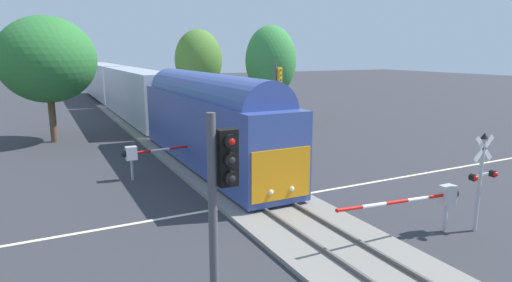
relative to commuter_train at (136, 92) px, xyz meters
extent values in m
plane|color=#333338|center=(0.00, -26.42, -2.73)|extent=(220.00, 220.00, 0.00)
cube|color=beige|center=(0.00, -26.42, -2.73)|extent=(44.00, 0.20, 0.01)
cube|color=gray|center=(0.00, -26.42, -2.64)|extent=(4.40, 80.00, 0.18)
cube|color=#56514C|center=(-0.72, -26.42, -2.48)|extent=(0.10, 80.00, 0.14)
cube|color=#56514C|center=(0.71, -26.42, -2.48)|extent=(0.10, 80.00, 0.14)
cube|color=#384C93|center=(0.00, -19.62, -0.46)|extent=(3.00, 16.86, 3.90)
cube|color=orange|center=(0.00, -28.07, -1.05)|extent=(2.76, 0.08, 2.15)
cylinder|color=#384C93|center=(0.00, -19.62, 1.37)|extent=(2.76, 15.17, 2.76)
sphere|color=#F4F2CC|center=(-0.50, -28.08, -1.73)|extent=(0.24, 0.24, 0.24)
sphere|color=#F4F2CC|center=(0.50, -28.08, -1.73)|extent=(0.24, 0.24, 0.24)
cube|color=#B7BCC6|center=(0.00, 0.02, -0.11)|extent=(3.00, 20.62, 4.60)
cube|color=black|center=(1.51, 0.02, 0.19)|extent=(0.04, 18.55, 0.90)
cube|color=red|center=(1.52, 0.02, -1.26)|extent=(0.04, 18.97, 0.36)
cube|color=#B7BCC6|center=(0.00, 21.53, -0.11)|extent=(3.00, 20.62, 4.60)
cube|color=black|center=(1.51, 21.53, 0.19)|extent=(0.04, 18.55, 0.90)
cube|color=red|center=(1.52, 21.53, -1.26)|extent=(0.04, 18.97, 0.36)
cylinder|color=#B7B7BC|center=(4.56, -32.47, -2.18)|extent=(0.14, 0.14, 1.10)
cube|color=#B7B7BC|center=(4.56, -32.47, -1.28)|extent=(0.56, 0.40, 0.70)
sphere|color=black|center=(4.91, -32.47, -1.28)|extent=(0.36, 0.36, 0.36)
cylinder|color=red|center=(4.06, -32.47, -1.26)|extent=(1.02, 0.12, 0.17)
cylinder|color=white|center=(3.04, -32.47, -1.21)|extent=(1.02, 0.12, 0.17)
cylinder|color=red|center=(2.03, -32.47, -1.16)|extent=(1.02, 0.12, 0.17)
cylinder|color=white|center=(1.02, -32.47, -1.11)|extent=(1.02, 0.12, 0.17)
cylinder|color=red|center=(0.00, -32.47, -1.06)|extent=(1.02, 0.12, 0.17)
sphere|color=red|center=(-0.50, -32.47, -1.04)|extent=(0.14, 0.14, 0.14)
cylinder|color=#B2B2B7|center=(5.62, -32.95, -0.96)|extent=(0.14, 0.14, 3.54)
cube|color=white|center=(5.62, -32.97, 0.46)|extent=(0.98, 0.05, 0.98)
cube|color=white|center=(5.62, -32.97, 0.46)|extent=(0.98, 0.05, 0.98)
cube|color=#B2B2B7|center=(5.62, -32.95, -0.54)|extent=(1.10, 0.08, 0.08)
cylinder|color=black|center=(5.07, -33.05, -0.54)|extent=(0.26, 0.18, 0.26)
cylinder|color=black|center=(6.17, -33.05, -0.54)|extent=(0.26, 0.18, 0.26)
sphere|color=red|center=(5.07, -33.15, -0.54)|extent=(0.20, 0.20, 0.20)
sphere|color=red|center=(6.17, -33.15, -0.54)|extent=(0.20, 0.20, 0.20)
cone|color=black|center=(5.62, -32.95, 0.93)|extent=(0.28, 0.28, 0.22)
cylinder|color=#B7B7BC|center=(-4.57, -20.37, -2.18)|extent=(0.14, 0.14, 1.10)
cube|color=#B7B7BC|center=(-4.57, -20.37, -1.28)|extent=(0.56, 0.40, 0.70)
sphere|color=black|center=(-4.92, -20.37, -1.28)|extent=(0.36, 0.36, 0.36)
cylinder|color=red|center=(-4.06, -20.37, -1.27)|extent=(1.02, 0.12, 0.14)
cylinder|color=white|center=(-3.04, -20.37, -1.25)|extent=(1.02, 0.12, 0.14)
cylinder|color=red|center=(-2.02, -20.37, -1.23)|extent=(1.02, 0.12, 0.14)
cylinder|color=white|center=(-1.00, -20.37, -1.21)|extent=(1.02, 0.12, 0.14)
cylinder|color=red|center=(0.02, -20.37, -1.19)|extent=(1.02, 0.12, 0.14)
sphere|color=red|center=(0.53, -20.37, -1.18)|extent=(0.14, 0.14, 0.14)
cylinder|color=#4C4C51|center=(-6.15, -36.23, 0.09)|extent=(0.16, 0.16, 5.66)
cube|color=black|center=(-5.87, -36.23, 2.12)|extent=(0.34, 0.26, 1.00)
sphere|color=red|center=(-5.87, -36.38, 2.44)|extent=(0.20, 0.20, 0.20)
cylinder|color=black|center=(-5.87, -36.41, 2.44)|extent=(0.24, 0.10, 0.24)
sphere|color=#262626|center=(-5.87, -36.38, 2.12)|extent=(0.20, 0.20, 0.20)
cylinder|color=black|center=(-5.87, -36.41, 2.12)|extent=(0.24, 0.10, 0.24)
sphere|color=#262626|center=(-5.87, -36.38, 1.80)|extent=(0.20, 0.20, 0.20)
cylinder|color=black|center=(-5.87, -36.41, 1.80)|extent=(0.24, 0.10, 0.24)
cylinder|color=#4C4C51|center=(5.67, -17.45, 0.22)|extent=(0.16, 0.16, 5.91)
cube|color=gold|center=(5.95, -17.45, 2.38)|extent=(0.34, 0.26, 1.00)
sphere|color=red|center=(5.95, -17.60, 2.70)|extent=(0.20, 0.20, 0.20)
cylinder|color=gold|center=(5.95, -17.63, 2.70)|extent=(0.24, 0.10, 0.24)
sphere|color=#262626|center=(5.95, -17.60, 2.38)|extent=(0.20, 0.20, 0.20)
cylinder|color=gold|center=(5.95, -17.63, 2.38)|extent=(0.24, 0.10, 0.24)
sphere|color=#262626|center=(5.95, -17.60, 2.06)|extent=(0.20, 0.20, 0.20)
cylinder|color=gold|center=(5.95, -17.63, 2.06)|extent=(0.24, 0.10, 0.24)
cylinder|color=#4C3828|center=(11.58, -6.03, -1.10)|extent=(0.52, 0.52, 3.26)
ellipsoid|color=#38843D|center=(11.58, -6.03, 3.03)|extent=(4.87, 4.87, 6.68)
cylinder|color=#4C3828|center=(5.53, -2.60, -0.90)|extent=(0.61, 0.61, 3.67)
ellipsoid|color=#4C7A2D|center=(5.53, -2.60, 3.11)|extent=(4.53, 4.53, 5.79)
cylinder|color=brown|center=(-7.78, -7.71, -0.86)|extent=(0.49, 0.49, 3.74)
ellipsoid|color=#2D7533|center=(-7.78, -7.71, 3.33)|extent=(6.88, 6.88, 6.21)
camera|label=1|loc=(-8.71, -42.94, 3.92)|focal=30.47mm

